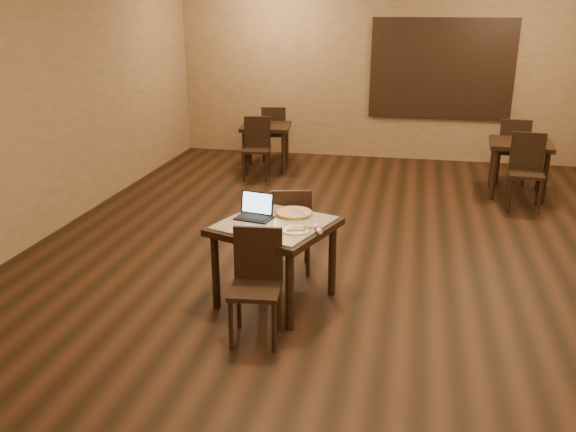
% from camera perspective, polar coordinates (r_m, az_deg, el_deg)
% --- Properties ---
extents(ground, '(10.00, 10.00, 0.00)m').
position_cam_1_polar(ground, '(6.22, 9.65, -5.44)').
color(ground, black).
rests_on(ground, ground).
extents(wall_back, '(8.00, 0.02, 3.00)m').
position_cam_1_polar(wall_back, '(10.72, 11.40, 13.13)').
color(wall_back, '#95784B').
rests_on(wall_back, ground).
extents(wall_left, '(0.02, 10.00, 3.00)m').
position_cam_1_polar(wall_left, '(7.09, -24.23, 8.89)').
color(wall_left, '#95784B').
rests_on(wall_left, ground).
extents(mural, '(2.34, 0.05, 1.64)m').
position_cam_1_polar(mural, '(10.69, 14.16, 13.18)').
color(mural, '#296298').
rests_on(mural, wall_back).
extents(tiled_table, '(1.17, 1.17, 0.76)m').
position_cam_1_polar(tiled_table, '(5.37, -1.23, -1.61)').
color(tiled_table, black).
rests_on(tiled_table, ground).
extents(chair_main_near, '(0.43, 0.43, 0.91)m').
position_cam_1_polar(chair_main_near, '(4.87, -2.96, -5.78)').
color(chair_main_near, black).
rests_on(chair_main_near, ground).
extents(chair_main_far, '(0.47, 0.47, 0.90)m').
position_cam_1_polar(chair_main_far, '(5.99, 0.29, -0.92)').
color(chair_main_far, black).
rests_on(chair_main_far, ground).
extents(laptop, '(0.35, 0.30, 0.21)m').
position_cam_1_polar(laptop, '(5.45, -3.05, 0.48)').
color(laptop, black).
rests_on(laptop, tiled_table).
extents(plate, '(0.24, 0.24, 0.01)m').
position_cam_1_polar(plate, '(5.12, 0.71, -1.33)').
color(plate, white).
rests_on(plate, tiled_table).
extents(pizza_slice, '(0.24, 0.24, 0.02)m').
position_cam_1_polar(pizza_slice, '(5.11, 0.71, -1.17)').
color(pizza_slice, beige).
rests_on(pizza_slice, plate).
extents(pizza_pan, '(0.37, 0.37, 0.01)m').
position_cam_1_polar(pizza_pan, '(5.53, 0.54, 0.20)').
color(pizza_pan, silver).
rests_on(pizza_pan, tiled_table).
extents(pizza_whole, '(0.34, 0.34, 0.02)m').
position_cam_1_polar(pizza_whole, '(5.52, 0.54, 0.34)').
color(pizza_whole, beige).
rests_on(pizza_whole, pizza_pan).
extents(spatula, '(0.17, 0.26, 0.01)m').
position_cam_1_polar(spatula, '(5.50, 0.70, 0.35)').
color(spatula, silver).
rests_on(spatula, pizza_whole).
extents(napkin_roll, '(0.11, 0.18, 0.04)m').
position_cam_1_polar(napkin_roll, '(5.12, 2.77, -1.19)').
color(napkin_roll, white).
rests_on(napkin_roll, tiled_table).
extents(other_table_a, '(0.88, 0.88, 0.77)m').
position_cam_1_polar(other_table_a, '(9.10, 20.88, 5.70)').
color(other_table_a, black).
rests_on(other_table_a, ground).
extents(other_table_a_chair_near, '(0.46, 0.46, 0.99)m').
position_cam_1_polar(other_table_a_chair_near, '(8.56, 21.40, 4.31)').
color(other_table_a_chair_near, black).
rests_on(other_table_a_chair_near, ground).
extents(other_table_a_chair_far, '(0.46, 0.46, 0.99)m').
position_cam_1_polar(other_table_a_chair_far, '(9.67, 20.31, 6.04)').
color(other_table_a_chair_far, black).
rests_on(other_table_a_chair_far, ground).
extents(other_table_b, '(0.87, 0.87, 0.73)m').
position_cam_1_polar(other_table_b, '(9.96, -2.08, 7.82)').
color(other_table_b, black).
rests_on(other_table_b, ground).
extents(other_table_b_chair_near, '(0.46, 0.46, 0.94)m').
position_cam_1_polar(other_table_b_chair_near, '(9.46, -2.94, 6.74)').
color(other_table_b_chair_near, black).
rests_on(other_table_b_chair_near, ground).
extents(other_table_b_chair_far, '(0.46, 0.46, 0.94)m').
position_cam_1_polar(other_table_b_chair_far, '(10.49, -1.30, 8.01)').
color(other_table_b_chair_far, black).
rests_on(other_table_b_chair_far, ground).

